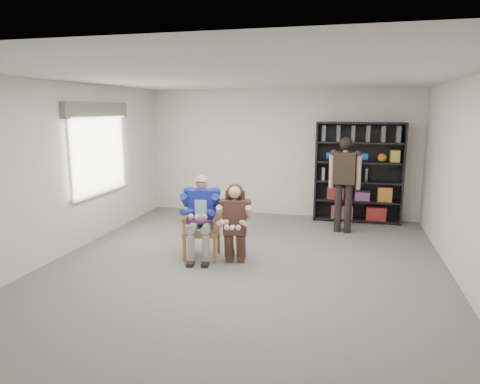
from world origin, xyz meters
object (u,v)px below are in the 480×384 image
(armchair, at_px, (202,226))
(kneeling_woman, at_px, (235,225))
(seated_man, at_px, (201,217))
(standing_man, at_px, (344,186))
(bookshelf, at_px, (358,173))

(armchair, distance_m, kneeling_woman, 0.60)
(armchair, height_order, seated_man, seated_man)
(standing_man, bearing_deg, bookshelf, 78.99)
(bookshelf, bearing_deg, armchair, -129.58)
(armchair, height_order, kneeling_woman, kneeling_woman)
(seated_man, height_order, standing_man, standing_man)
(bookshelf, distance_m, standing_man, 0.98)
(kneeling_woman, distance_m, bookshelf, 3.65)
(armchair, relative_size, kneeling_woman, 0.84)
(bookshelf, bearing_deg, seated_man, -129.58)
(armchair, bearing_deg, kneeling_woman, -20.74)
(armchair, bearing_deg, seated_man, -54.05)
(bookshelf, bearing_deg, standing_man, -106.70)
(standing_man, bearing_deg, kneeling_woman, -120.79)
(seated_man, xyz_separation_m, standing_man, (2.18, 2.04, 0.24))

